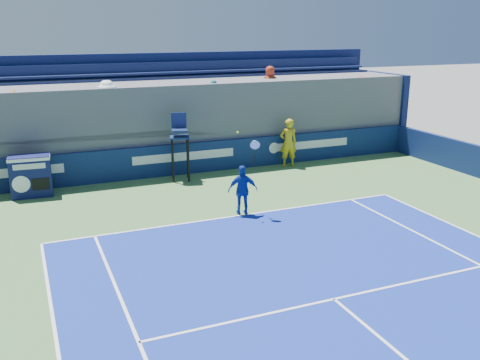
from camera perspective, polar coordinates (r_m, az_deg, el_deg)
name	(u,v)px	position (r m, az deg, el deg)	size (l,w,h in m)	color
ball_person	(288,143)	(21.65, 5.18, 4.00)	(0.71, 0.46, 1.94)	gold
back_hoarding	(184,159)	(20.61, -6.02, 2.26)	(20.40, 0.21, 1.20)	#0D1D4B
match_clock	(31,175)	(19.05, -21.43, 0.50)	(1.37, 0.81, 1.40)	#0E1347
umpire_chair	(180,140)	(19.61, -6.46, 4.31)	(0.84, 0.84, 2.48)	black
tennis_player	(243,190)	(16.00, 0.30, -1.06)	(0.96, 0.64, 2.57)	#123299
stadium_seating	(169,119)	(22.29, -7.61, 6.51)	(21.00, 4.05, 4.40)	#525258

